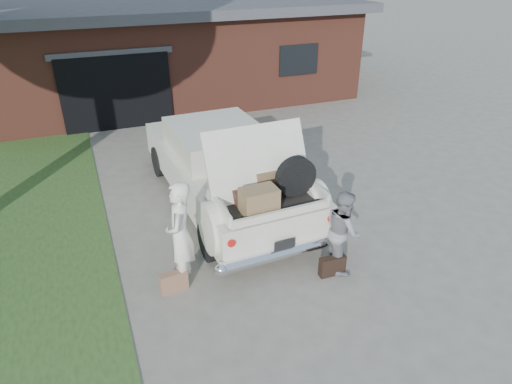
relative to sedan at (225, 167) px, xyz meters
name	(u,v)px	position (x,y,z in m)	size (l,w,h in m)	color
ground	(269,262)	(0.01, -2.33, -0.83)	(90.00, 90.00, 0.00)	gray
house	(172,47)	(0.99, 9.14, 0.84)	(12.80, 7.80, 3.30)	brown
sedan	(225,167)	(0.00, 0.00, 0.00)	(2.40, 5.71, 2.24)	white
woman_left	(180,235)	(-1.49, -2.28, 0.07)	(0.66, 0.43, 1.81)	white
woman_right	(343,231)	(1.11, -2.88, -0.11)	(0.70, 0.55, 1.45)	gray
suitcase_left	(174,282)	(-1.69, -2.46, -0.66)	(0.45, 0.14, 0.34)	#94654B
suitcase_right	(332,266)	(0.86, -3.04, -0.66)	(0.45, 0.14, 0.35)	black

